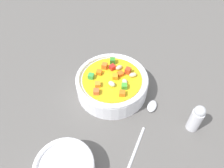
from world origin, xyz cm
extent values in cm
cube|color=#565451|center=(0.00, 0.00, -1.00)|extent=(140.00, 140.00, 2.00)
cylinder|color=white|center=(0.00, 0.00, 2.35)|extent=(18.99, 18.99, 4.71)
torus|color=white|center=(0.00, 0.00, 5.05)|extent=(18.99, 18.99, 1.15)
cylinder|color=gold|center=(0.00, 0.00, 4.91)|extent=(15.56, 15.56, 0.40)
cube|color=#358929|center=(-5.75, -0.27, 5.85)|extent=(1.39, 1.39, 1.49)
cube|color=orange|center=(0.25, 0.82, 5.70)|extent=(1.39, 1.39, 1.18)
cube|color=#E85A19|center=(-1.14, 2.16, 5.61)|extent=(1.87, 1.87, 1.00)
cube|color=orange|center=(2.68, -3.51, 5.64)|extent=(1.52, 1.52, 1.06)
cube|color=red|center=(-3.45, -0.18, 5.72)|extent=(1.93, 1.93, 1.22)
ellipsoid|color=beige|center=(-3.43, 1.76, 5.67)|extent=(2.17, 2.27, 1.13)
cube|color=green|center=(3.15, 3.12, 5.71)|extent=(1.38, 1.38, 1.21)
cube|color=orange|center=(-1.57, -3.42, 5.61)|extent=(1.64, 1.64, 0.99)
cube|color=green|center=(-0.06, -5.40, 5.73)|extent=(1.62, 1.62, 1.24)
ellipsoid|color=beige|center=(1.47, 3.26, 5.52)|extent=(2.21, 1.76, 0.83)
cube|color=#D65E2D|center=(5.04, -3.66, 5.71)|extent=(1.38, 1.38, 1.20)
cube|color=orange|center=(5.38, 2.61, 5.67)|extent=(1.47, 1.47, 1.12)
cube|color=#C13E1F|center=(-2.06, 4.13, 5.91)|extent=(1.81, 1.81, 1.60)
ellipsoid|color=beige|center=(2.51, -0.20, 5.76)|extent=(2.16, 2.27, 1.31)
cube|color=orange|center=(-3.74, -2.10, 5.85)|extent=(1.67, 1.67, 1.49)
ellipsoid|color=beige|center=(-0.81, 5.38, 5.68)|extent=(1.72, 2.19, 1.15)
cylinder|color=silver|center=(17.24, 5.69, 0.34)|extent=(11.84, 5.28, 0.68)
ellipsoid|color=silver|center=(5.30, 10.48, 0.55)|extent=(4.42, 3.57, 1.09)
torus|color=white|center=(22.70, -8.79, 4.41)|extent=(12.05, 12.05, 0.95)
cylinder|color=silver|center=(10.88, 19.55, 3.13)|extent=(2.85, 2.85, 6.27)
sphere|color=silver|center=(10.88, 19.55, 6.91)|extent=(2.57, 2.57, 2.57)
camera|label=1|loc=(38.10, 1.04, 46.59)|focal=34.87mm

